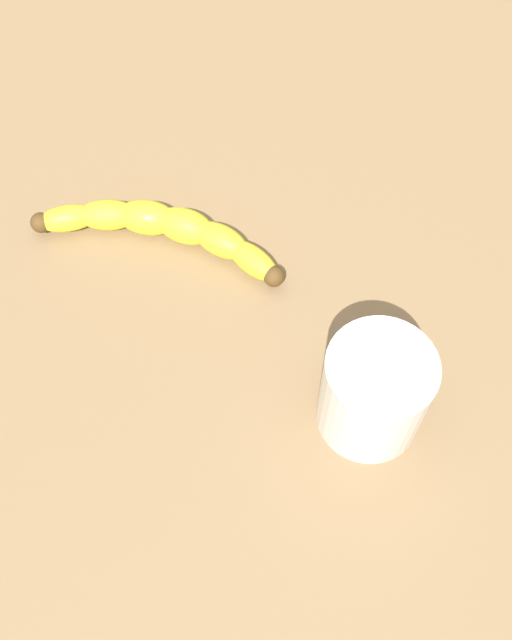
# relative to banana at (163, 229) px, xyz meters

# --- Properties ---
(wooden_tabletop) EXTENTS (1.20, 1.20, 0.03)m
(wooden_tabletop) POSITION_rel_banana_xyz_m (-0.08, 0.08, -0.03)
(wooden_tabletop) COLOR olive
(wooden_tabletop) RESTS_ON ground
(banana) EXTENTS (0.17, 0.18, 0.03)m
(banana) POSITION_rel_banana_xyz_m (0.00, 0.00, 0.00)
(banana) COLOR yellow
(banana) RESTS_ON wooden_tabletop
(smoothie_glass) EXTENTS (0.08, 0.08, 0.09)m
(smoothie_glass) POSITION_rel_banana_xyz_m (-0.24, -0.07, 0.03)
(smoothie_glass) COLOR silver
(smoothie_glass) RESTS_ON wooden_tabletop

